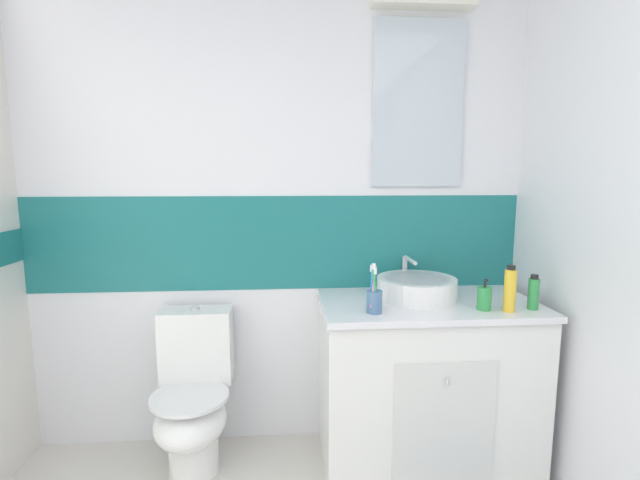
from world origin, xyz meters
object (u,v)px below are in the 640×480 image
Objects in this scene: toilet at (193,398)px; deodorant_spray_can at (533,293)px; soap_dispenser at (484,298)px; shampoo_bottle_tall at (510,290)px; sink_basin at (416,287)px; toothbrush_cup at (374,299)px.

deodorant_spray_can is at bearing -7.66° from toilet.
shampoo_bottle_tall is at bearing -17.66° from soap_dispenser.
sink_basin is 0.55× the size of toilet.
toilet is at bearing 171.41° from soap_dispenser.
shampoo_bottle_tall is 0.13m from deodorant_spray_can.
toothbrush_cup is 0.61m from shampoo_bottle_tall.
sink_basin is at bearing 146.10° from shampoo_bottle_tall.
toothbrush_cup reaches higher than toilet.
soap_dispenser is 0.23m from deodorant_spray_can.
toothbrush_cup is 0.74m from deodorant_spray_can.
toilet is 1.48m from soap_dispenser.
sink_basin is 2.68× the size of deodorant_spray_can.
shampoo_bottle_tall is (0.61, -0.02, 0.04)m from toothbrush_cup.
sink_basin is at bearing 40.26° from toothbrush_cup.
deodorant_spray_can is (0.23, -0.01, 0.02)m from soap_dispenser.
toothbrush_cup reaches higher than soap_dispenser.
shampoo_bottle_tall reaches higher than sink_basin.
toothbrush_cup is 1.08× the size of shampoo_bottle_tall.
shampoo_bottle_tall is (0.10, -0.03, 0.05)m from soap_dispenser.
toothbrush_cup is 1.41× the size of deodorant_spray_can.
deodorant_spray_can is (0.48, -0.22, 0.02)m from sink_basin.
deodorant_spray_can is (0.13, 0.02, -0.02)m from shampoo_bottle_tall.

